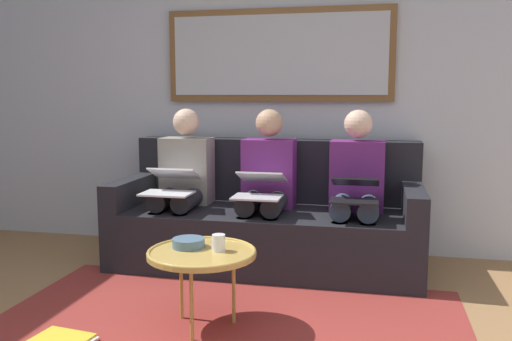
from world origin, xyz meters
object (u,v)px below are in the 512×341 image
Objects in this scene: laptop_black at (355,190)px; person_right at (183,180)px; laptop_white at (171,182)px; cup at (219,243)px; laptop_silver at (260,186)px; coffee_table at (202,254)px; person_middle at (266,183)px; framed_mirror at (278,55)px; person_left at (356,186)px; couch at (268,221)px; bowl at (189,243)px; magazine_stack at (63,341)px.

person_right reaches higher than laptop_black.
person_right is 2.88× the size of laptop_white.
cup is at bearing 124.17° from laptop_white.
coffee_table is at bearing 82.71° from laptop_silver.
person_middle is 0.68m from laptop_white.
person_middle is at bearing -95.84° from coffee_table.
laptop_white reaches higher than coffee_table.
framed_mirror is at bearing -133.12° from laptop_white.
laptop_white is (0.64, 0.23, 0.02)m from person_middle.
person_left is at bearing -169.96° from laptop_white.
couch is 1.93× the size of person_right.
laptop_silver reaches higher than bowl.
laptop_black is 1.30m from person_right.
person_middle is (0.64, -0.24, -0.02)m from laptop_black.
laptop_black reaches higher than magazine_stack.
coffee_table is 6.44× the size of cup.
person_middle is at bearing 90.00° from framed_mirror.
bowl is 1.12m from person_middle.
laptop_silver is at bearing -103.79° from bowl.
person_middle is at bearing -100.95° from bowl.
laptop_black is at bearing 154.16° from couch.
bowl is at bearing 52.04° from person_left.
person_right is at bearing 35.52° from framed_mirror.
cup reaches higher than magazine_stack.
couch is at bearing -90.00° from person_middle.
person_left is at bearing 180.00° from person_middle.
person_right reaches higher than magazine_stack.
laptop_silver is (-0.03, -0.89, 0.16)m from cup.
person_right is at bearing -19.84° from laptop_silver.
person_right reaches higher than bowl.
framed_mirror is 1.91m from cup.
laptop_black is (-0.76, -0.91, 0.22)m from coffee_table.
couch is 0.44m from laptop_silver.
laptop_white is at bearing -55.83° from cup.
magazine_stack is (1.38, 1.50, -0.59)m from person_left.
laptop_black is 1.05× the size of magazine_stack.
magazine_stack is (0.53, 0.41, -0.43)m from bowl.
coffee_table is at bearing 114.46° from person_right.
laptop_silver is at bearing 179.61° from laptop_white.
bowl is 1.39m from person_left.
cup is 0.91m from laptop_silver.
laptop_white is 1.42m from magazine_stack.
cup is 1.12m from laptop_black.
person_middle reaches higher than bowl.
coffee_table is at bearing 56.60° from person_left.
person_right is at bearing -65.54° from coffee_table.
laptop_silver is at bearing -0.93° from laptop_black.
laptop_black is 1.28m from laptop_white.
laptop_black is at bearing -135.05° from bowl.
couch is 12.47× the size of bowl.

